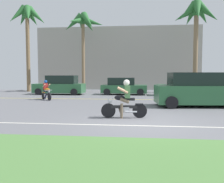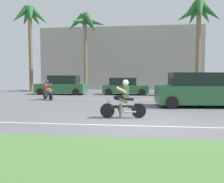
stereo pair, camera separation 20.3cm
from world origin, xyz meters
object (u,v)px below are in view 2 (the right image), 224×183
object	(u,v)px
suv_nearby	(200,90)
palm_tree_0	(199,16)
motorcyclist	(123,102)
palm_tree_1	(86,25)
parked_car_2	(188,87)
motorcyclist_distant	(48,91)
palm_tree_2	(30,21)
parked_car_0	(62,86)
parked_car_1	(125,87)

from	to	relation	value
suv_nearby	palm_tree_0	world-z (taller)	palm_tree_0
motorcyclist	palm_tree_1	size ratio (longest dim) A/B	0.23
parked_car_2	motorcyclist_distant	bearing A→B (deg)	-156.08
palm_tree_1	palm_tree_2	world-z (taller)	palm_tree_2
motorcyclist	parked_car_2	bearing A→B (deg)	68.10
palm_tree_2	parked_car_0	bearing A→B (deg)	-37.46
palm_tree_1	palm_tree_0	bearing A→B (deg)	-5.01
suv_nearby	parked_car_1	distance (m)	8.70
palm_tree_0	palm_tree_1	distance (m)	10.98
parked_car_2	palm_tree_0	distance (m)	7.31
motorcyclist_distant	suv_nearby	bearing A→B (deg)	-14.64
palm_tree_0	palm_tree_1	size ratio (longest dim) A/B	1.07
palm_tree_0	parked_car_1	bearing A→B (deg)	-156.28
palm_tree_2	parked_car_2	bearing A→B (deg)	-12.48
motorcyclist_distant	parked_car_2	bearing A→B (deg)	23.92
parked_car_1	suv_nearby	bearing A→B (deg)	-58.30
palm_tree_0	palm_tree_2	bearing A→B (deg)	-179.94
parked_car_1	parked_car_2	distance (m)	5.16
suv_nearby	parked_car_0	xyz separation A→B (m)	(-10.04, 6.99, -0.14)
suv_nearby	motorcyclist_distant	xyz separation A→B (m)	(-9.56, 2.50, -0.33)
parked_car_0	palm_tree_2	size ratio (longest dim) A/B	0.51
parked_car_1	palm_tree_0	bearing A→B (deg)	23.72
motorcyclist	parked_car_2	xyz separation A→B (m)	(4.41, 10.96, 0.09)
palm_tree_0	motorcyclist_distant	distance (m)	15.44
motorcyclist	palm_tree_1	distance (m)	17.16
suv_nearby	palm_tree_1	world-z (taller)	palm_tree_1
motorcyclist_distant	palm_tree_0	bearing A→B (deg)	33.94
motorcyclist	palm_tree_2	world-z (taller)	palm_tree_2
suv_nearby	palm_tree_2	size ratio (longest dim) A/B	0.57
motorcyclist	parked_car_1	bearing A→B (deg)	93.68
parked_car_0	palm_tree_1	distance (m)	7.42
palm_tree_1	palm_tree_2	distance (m)	5.56
palm_tree_2	palm_tree_1	bearing A→B (deg)	10.13
parked_car_0	parked_car_1	xyz separation A→B (m)	(5.47, 0.41, -0.08)
palm_tree_0	palm_tree_1	world-z (taller)	palm_tree_0
parked_car_0	palm_tree_0	bearing A→B (deg)	15.35
parked_car_1	motorcyclist_distant	xyz separation A→B (m)	(-4.99, -4.90, -0.11)
parked_car_2	palm_tree_1	size ratio (longest dim) A/B	0.56
motorcyclist	motorcyclist_distant	xyz separation A→B (m)	(-5.72, 6.47, -0.08)
parked_car_1	palm_tree_2	distance (m)	12.04
parked_car_0	palm_tree_0	xyz separation A→B (m)	(12.09, 3.32, 6.33)
motorcyclist_distant	motorcyclist	bearing A→B (deg)	-48.50
parked_car_0	palm_tree_0	world-z (taller)	palm_tree_0
parked_car_1	palm_tree_0	xyz separation A→B (m)	(6.62, 2.91, 6.41)
suv_nearby	palm_tree_0	bearing A→B (deg)	78.77
parked_car_1	parked_car_2	world-z (taller)	parked_car_2
parked_car_1	palm_tree_1	xyz separation A→B (m)	(-4.32, 3.87, 6.03)
parked_car_0	motorcyclist_distant	xyz separation A→B (m)	(0.48, -4.49, -0.19)
parked_car_0	suv_nearby	bearing A→B (deg)	-34.85
suv_nearby	parked_car_0	distance (m)	12.23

